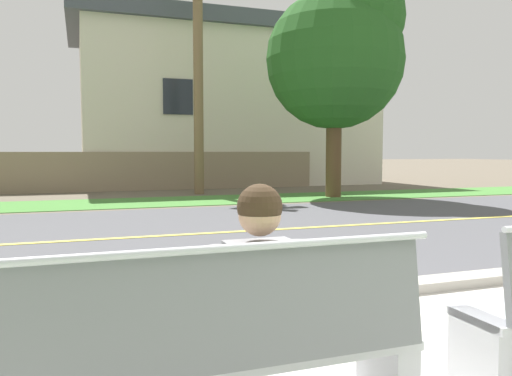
# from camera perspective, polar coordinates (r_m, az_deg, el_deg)

# --- Properties ---
(ground_plane) EXTENTS (140.00, 140.00, 0.00)m
(ground_plane) POSITION_cam_1_polar(r_m,az_deg,el_deg) (10.05, -8.54, -3.92)
(ground_plane) COLOR #665B4C
(curb_edge) EXTENTS (44.00, 0.30, 0.11)m
(curb_edge) POSITION_cam_1_polar(r_m,az_deg,el_deg) (4.73, 4.91, -12.45)
(curb_edge) COLOR #ADA89E
(curb_edge) RESTS_ON ground_plane
(street_asphalt) EXTENTS (52.00, 8.00, 0.01)m
(street_asphalt) POSITION_cam_1_polar(r_m,az_deg,el_deg) (8.60, -6.63, -5.24)
(street_asphalt) COLOR #515156
(street_asphalt) RESTS_ON ground_plane
(road_centre_line) EXTENTS (48.00, 0.14, 0.01)m
(road_centre_line) POSITION_cam_1_polar(r_m,az_deg,el_deg) (8.60, -6.63, -5.21)
(road_centre_line) COLOR #E0CC4C
(road_centre_line) RESTS_ON ground_plane
(far_verge_grass) EXTENTS (48.00, 2.80, 0.02)m
(far_verge_grass) POSITION_cam_1_polar(r_m,az_deg,el_deg) (14.18, -11.78, -1.58)
(far_verge_grass) COLOR #478438
(far_verge_grass) RESTS_ON ground_plane
(bench_left) EXTENTS (2.00, 0.48, 1.01)m
(bench_left) POSITION_cam_1_polar(r_m,az_deg,el_deg) (2.46, -3.46, -18.37)
(bench_left) COLOR silver
(bench_left) RESTS_ON ground_plane
(seated_person_grey) EXTENTS (0.52, 0.68, 1.25)m
(seated_person_grey) POSITION_cam_1_polar(r_m,az_deg,el_deg) (2.60, -0.29, -12.14)
(seated_person_grey) COLOR #333D56
(seated_person_grey) RESTS_ON ground_plane
(shade_tree_left) EXTENTS (4.19, 4.19, 6.91)m
(shade_tree_left) POSITION_cam_1_polar(r_m,az_deg,el_deg) (15.88, 9.56, 15.30)
(shade_tree_left) COLOR brown
(shade_tree_left) RESTS_ON ground_plane
(garden_wall) EXTENTS (13.00, 0.36, 1.40)m
(garden_wall) POSITION_cam_1_polar(r_m,az_deg,el_deg) (18.63, -12.47, 1.90)
(garden_wall) COLOR gray
(garden_wall) RESTS_ON ground_plane
(house_across_street) EXTENTS (13.18, 6.91, 6.83)m
(house_across_street) POSITION_cam_1_polar(r_m,az_deg,el_deg) (22.65, -3.50, 9.37)
(house_across_street) COLOR beige
(house_across_street) RESTS_ON ground_plane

